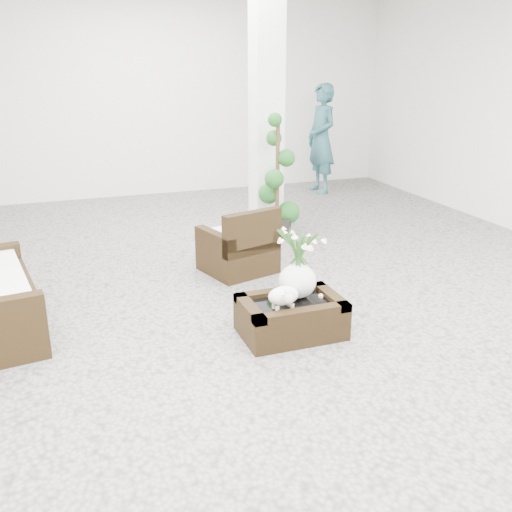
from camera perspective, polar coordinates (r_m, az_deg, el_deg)
name	(u,v)px	position (r m, az deg, el deg)	size (l,w,h in m)	color
ground	(253,312)	(5.73, -0.34, -5.56)	(11.00, 11.00, 0.00)	gray
column	(266,105)	(8.27, 1.03, 14.69)	(0.40, 0.40, 3.50)	white
coffee_table	(291,318)	(5.24, 3.47, -6.18)	(0.90, 0.60, 0.31)	black
sheep_figurine	(283,298)	(5.00, 2.71, -4.14)	(0.28, 0.23, 0.21)	white
planter_narcissus	(298,256)	(5.15, 4.18, 0.04)	(0.44, 0.44, 0.80)	white
tealight	(321,296)	(5.30, 6.41, -3.92)	(0.04, 0.04, 0.03)	white
armchair	(238,239)	(6.68, -1.83, 1.68)	(0.73, 0.70, 0.78)	black
topiary	(277,178)	(7.89, 2.13, 7.73)	(0.44, 0.44, 1.66)	#174917
shopper	(321,139)	(10.72, 6.47, 11.43)	(0.71, 0.47, 1.95)	#2C5A62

